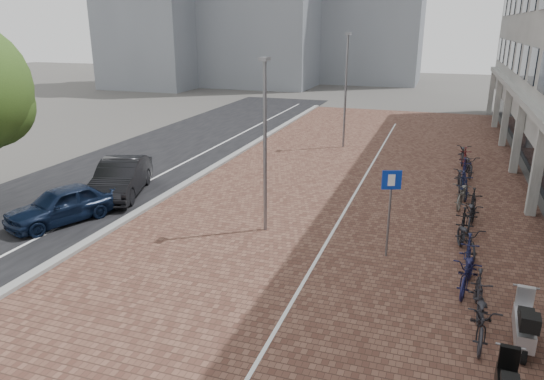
{
  "coord_description": "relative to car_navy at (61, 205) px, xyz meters",
  "views": [
    {
      "loc": [
        5.38,
        -9.77,
        6.75
      ],
      "look_at": [
        0.0,
        6.0,
        1.3
      ],
      "focal_mm": 33.34,
      "sensor_mm": 36.0,
      "label": 1
    }
  ],
  "objects": [
    {
      "name": "street_asphalt",
      "position": [
        -1.81,
        8.18,
        -0.65
      ],
      "size": [
        8.0,
        50.0,
        0.03
      ],
      "primitive_type": "cube",
      "color": "black",
      "rests_on": "ground"
    },
    {
      "name": "lamp_far",
      "position": [
        7.24,
        14.83,
        2.49
      ],
      "size": [
        0.12,
        0.12,
        6.3
      ],
      "primitive_type": "cylinder",
      "color": "slate",
      "rests_on": "ground"
    },
    {
      "name": "parking_line",
      "position": [
        9.39,
        8.18,
        -0.62
      ],
      "size": [
        0.1,
        30.0,
        0.0
      ],
      "primitive_type": "cube",
      "color": "white",
      "rests_on": "plaza_brick"
    },
    {
      "name": "lamp_near",
      "position": [
        7.14,
        1.64,
        2.22
      ],
      "size": [
        0.12,
        0.12,
        5.75
      ],
      "primitive_type": "cylinder",
      "color": "gray",
      "rests_on": "ground"
    },
    {
      "name": "scooter_front",
      "position": [
        14.69,
        -2.82,
        -0.06
      ],
      "size": [
        0.65,
        1.78,
        1.21
      ],
      "primitive_type": null,
      "rotation": [
        0.0,
        0.0,
        -0.06
      ],
      "color": "#BBBBC0",
      "rests_on": "ground"
    },
    {
      "name": "lane_line",
      "position": [
        0.19,
        8.18,
        -0.64
      ],
      "size": [
        0.12,
        44.0,
        0.0
      ],
      "primitive_type": "cube",
      "color": "white",
      "rests_on": "street_asphalt"
    },
    {
      "name": "curb",
      "position": [
        2.09,
        8.18,
        -0.59
      ],
      "size": [
        0.35,
        42.0,
        0.14
      ],
      "primitive_type": "cube",
      "color": "gray",
      "rests_on": "ground"
    },
    {
      "name": "car_navy",
      "position": [
        0.0,
        0.0,
        0.0
      ],
      "size": [
        2.91,
        4.18,
        1.32
      ],
      "primitive_type": "imported",
      "rotation": [
        0.0,
        0.0,
        -0.39
      ],
      "color": "black",
      "rests_on": "ground"
    },
    {
      "name": "bike_row",
      "position": [
        13.72,
        5.23,
        -0.14
      ],
      "size": [
        1.31,
        18.1,
        1.05
      ],
      "color": "black",
      "rests_on": "ground"
    },
    {
      "name": "car_dark",
      "position": [
        0.21,
        3.29,
        0.1
      ],
      "size": [
        3.02,
        4.86,
        1.51
      ],
      "primitive_type": "imported",
      "rotation": [
        0.0,
        0.0,
        0.33
      ],
      "color": "black",
      "rests_on": "ground"
    },
    {
      "name": "ground",
      "position": [
        7.19,
        -3.82,
        -0.66
      ],
      "size": [
        140.0,
        140.0,
        0.0
      ],
      "primitive_type": "plane",
      "color": "#474442",
      "rests_on": "ground"
    },
    {
      "name": "plaza_brick",
      "position": [
        9.19,
        8.18,
        -0.65
      ],
      "size": [
        14.5,
        42.0,
        0.04
      ],
      "primitive_type": "cube",
      "color": "brown",
      "rests_on": "ground"
    },
    {
      "name": "parking_sign",
      "position": [
        11.34,
        0.83,
        1.23
      ],
      "size": [
        0.55,
        0.23,
        2.76
      ],
      "rotation": [
        0.0,
        0.0,
        0.35
      ],
      "color": "slate",
      "rests_on": "ground"
    }
  ]
}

